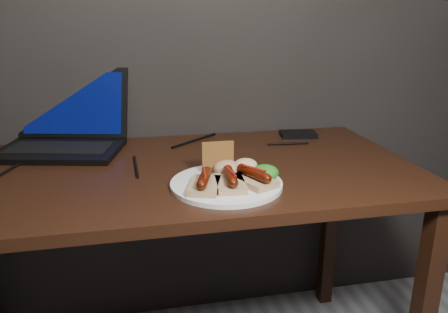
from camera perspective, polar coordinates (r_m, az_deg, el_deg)
name	(u,v)px	position (r m, az deg, el deg)	size (l,w,h in m)	color
desk	(173,197)	(1.28, -6.65, -5.25)	(1.40, 0.70, 0.75)	black
laptop	(65,131)	(1.51, -20.05, 3.09)	(0.43, 0.40, 0.25)	black
hard_drive	(298,134)	(1.59, 9.67, 2.88)	(0.13, 0.08, 0.02)	black
desk_cables	(156,153)	(1.38, -8.85, 0.44)	(0.95, 0.40, 0.01)	black
plate	(226,184)	(1.11, 0.31, -3.61)	(0.28, 0.28, 0.01)	white
bread_sausage_left	(204,182)	(1.06, -2.58, -3.39)	(0.10, 0.13, 0.04)	tan
bread_sausage_center	(230,180)	(1.07, 0.83, -3.14)	(0.08, 0.12, 0.04)	tan
bread_sausage_right	(254,178)	(1.09, 3.90, -2.76)	(0.11, 0.13, 0.04)	tan
crispbread	(218,157)	(1.16, -0.80, -0.06)	(0.09, 0.01, 0.09)	#A96F2E
salad_greens	(265,172)	(1.12, 5.40, -2.09)	(0.07, 0.07, 0.04)	#1C5C12
salsa_mound	(227,168)	(1.15, 0.41, -1.52)	(0.07, 0.07, 0.04)	maroon
coleslaw_mound	(246,165)	(1.18, 2.85, -1.13)	(0.06, 0.06, 0.04)	silver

